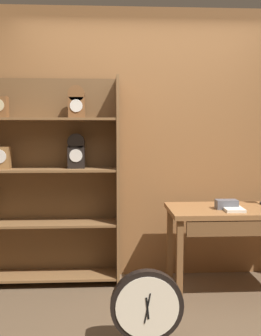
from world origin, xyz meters
The scene contains 6 objects.
back_wood_panel centered at (0.00, 1.37, 1.30)m, with size 4.80×0.05×2.60m, color brown.
bookshelf centered at (-1.02, 1.19, 0.97)m, with size 1.45×0.32×1.92m.
workbench centered at (0.79, 0.83, 0.67)m, with size 1.28×0.62×0.76m.
toolbox_small centered at (0.64, 0.82, 0.80)m, with size 0.18×0.10×0.08m, color #595960.
open_repair_manual centered at (0.67, 0.74, 0.78)m, with size 0.16×0.22×0.03m, color silver.
round_clock_large centered at (-0.13, 0.02, 0.27)m, with size 0.49×0.11×0.53m.
Camera 1 is at (-0.37, -2.42, 1.43)m, focal length 41.46 mm.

